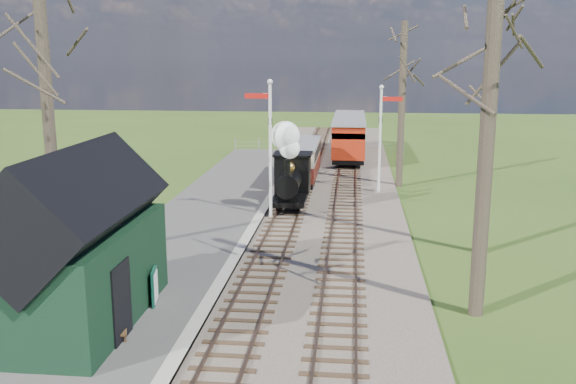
# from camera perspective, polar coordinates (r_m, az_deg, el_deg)

# --- Properties ---
(distant_hills) EXTENTS (114.40, 48.00, 22.02)m
(distant_hills) POSITION_cam_1_polar(r_m,az_deg,el_deg) (79.57, 4.54, -5.00)
(distant_hills) COLOR #385B23
(distant_hills) RESTS_ON ground
(ballast_bed) EXTENTS (8.00, 60.00, 0.10)m
(ballast_bed) POSITION_cam_1_polar(r_m,az_deg,el_deg) (34.43, 3.04, 0.06)
(ballast_bed) COLOR brown
(ballast_bed) RESTS_ON ground
(track_near) EXTENTS (1.60, 60.00, 0.15)m
(track_near) POSITION_cam_1_polar(r_m,az_deg,el_deg) (34.51, 0.89, 0.18)
(track_near) COLOR brown
(track_near) RESTS_ON ground
(track_far) EXTENTS (1.60, 60.00, 0.15)m
(track_far) POSITION_cam_1_polar(r_m,az_deg,el_deg) (34.39, 5.21, 0.09)
(track_far) COLOR brown
(track_far) RESTS_ON ground
(platform) EXTENTS (5.00, 44.00, 0.20)m
(platform) POSITION_cam_1_polar(r_m,az_deg,el_deg) (27.38, -7.92, -3.14)
(platform) COLOR #474442
(platform) RESTS_ON ground
(coping_strip) EXTENTS (0.40, 44.00, 0.21)m
(coping_strip) POSITION_cam_1_polar(r_m,az_deg,el_deg) (26.93, -3.15, -3.28)
(coping_strip) COLOR #B2AD9E
(coping_strip) RESTS_ON ground
(station_shed) EXTENTS (3.25, 6.30, 4.78)m
(station_shed) POSITION_cam_1_polar(r_m,az_deg,el_deg) (17.93, -18.21, -4.70)
(station_shed) COLOR black
(station_shed) RESTS_ON platform
(semaphore_near) EXTENTS (1.22, 0.24, 6.22)m
(semaphore_near) POSITION_cam_1_polar(r_m,az_deg,el_deg) (28.11, -1.73, 4.70)
(semaphore_near) COLOR silver
(semaphore_near) RESTS_ON ground
(semaphore_far) EXTENTS (1.22, 0.24, 5.72)m
(semaphore_far) POSITION_cam_1_polar(r_m,az_deg,el_deg) (33.89, 8.33, 5.41)
(semaphore_far) COLOR silver
(semaphore_far) RESTS_ON ground
(bare_trees) EXTENTS (15.51, 22.39, 12.00)m
(bare_trees) POSITION_cam_1_polar(r_m,az_deg,el_deg) (21.88, 1.69, 6.74)
(bare_trees) COLOR #382D23
(bare_trees) RESTS_ON ground
(fence_line) EXTENTS (12.60, 0.08, 1.00)m
(fence_line) POSITION_cam_1_polar(r_m,az_deg,el_deg) (48.17, 2.70, 4.15)
(fence_line) COLOR slate
(fence_line) RESTS_ON ground
(locomotive) EXTENTS (1.67, 3.89, 4.16)m
(locomotive) POSITION_cam_1_polar(r_m,az_deg,el_deg) (30.17, 0.20, 1.99)
(locomotive) COLOR black
(locomotive) RESTS_ON ground
(coach) EXTENTS (1.94, 6.66, 2.05)m
(coach) POSITION_cam_1_polar(r_m,az_deg,el_deg) (36.21, 1.17, 2.88)
(coach) COLOR black
(coach) RESTS_ON ground
(red_carriage_a) EXTENTS (2.23, 5.52, 2.34)m
(red_carriage_a) POSITION_cam_1_polar(r_m,az_deg,el_deg) (43.10, 5.41, 4.57)
(red_carriage_a) COLOR black
(red_carriage_a) RESTS_ON ground
(red_carriage_b) EXTENTS (2.23, 5.52, 2.34)m
(red_carriage_b) POSITION_cam_1_polar(r_m,az_deg,el_deg) (48.56, 5.48, 5.43)
(red_carriage_b) COLOR black
(red_carriage_b) RESTS_ON ground
(sign_board) EXTENTS (0.21, 0.72, 1.06)m
(sign_board) POSITION_cam_1_polar(r_m,az_deg,el_deg) (19.03, -11.77, -8.24)
(sign_board) COLOR #0D402F
(sign_board) RESTS_ON platform
(bench) EXTENTS (0.79, 1.33, 0.73)m
(bench) POSITION_cam_1_polar(r_m,az_deg,el_deg) (17.41, -15.08, -11.04)
(bench) COLOR #4B321A
(bench) RESTS_ON platform
(person) EXTENTS (0.54, 0.63, 1.47)m
(person) POSITION_cam_1_polar(r_m,az_deg,el_deg) (17.79, -14.94, -9.16)
(person) COLOR #1A2330
(person) RESTS_ON platform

